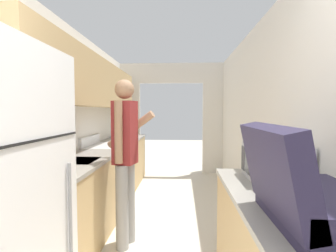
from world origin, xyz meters
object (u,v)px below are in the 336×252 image
Objects in this scene: suitcase at (303,194)px; microwave at (274,162)px; range_oven at (109,174)px; person at (125,157)px; knife at (119,140)px.

microwave is at bearing 79.35° from suitcase.
range_oven is 1.41m from person.
range_oven is 0.60× the size of person.
range_oven is 3.22× the size of knife.
suitcase is (1.14, -1.49, 0.10)m from person.
person reaches higher than range_oven.
suitcase is (1.66, -2.70, 0.59)m from range_oven.
person is 1.46m from microwave.
person is at bearing -97.29° from knife.
microwave is at bearing -104.67° from person.
range_oven is at bearing 121.52° from suitcase.
person is 2.61× the size of suitcase.
suitcase is 3.78m from knife.
microwave is at bearing -77.64° from knife.
range_oven is 3.23m from suitcase.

